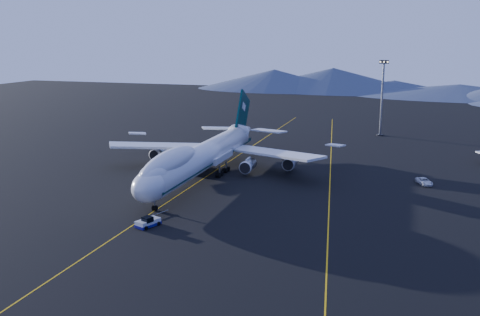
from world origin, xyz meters
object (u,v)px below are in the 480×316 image
(floodlight_mast, at_px, (382,98))
(boeing_747, at_px, (203,156))
(service_van, at_px, (424,181))
(pushback_tug, at_px, (148,223))

(floodlight_mast, bearing_deg, boeing_747, -116.70)
(boeing_747, relative_size, service_van, 13.01)
(boeing_747, height_order, service_van, boeing_747)
(boeing_747, xyz_separation_m, service_van, (52.23, 11.15, -5.04))
(pushback_tug, relative_size, service_van, 0.94)
(service_van, bearing_deg, floodlight_mast, 79.97)
(boeing_747, xyz_separation_m, floodlight_mast, (37.98, 75.51, 7.68))
(pushback_tug, xyz_separation_m, service_van, (49.23, 46.37, 0.13))
(boeing_747, distance_m, service_van, 53.64)
(boeing_747, relative_size, floodlight_mast, 2.72)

